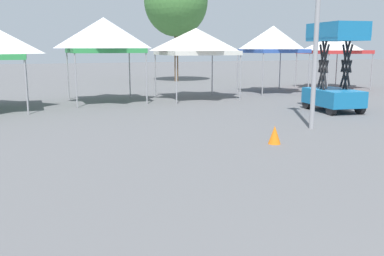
{
  "coord_description": "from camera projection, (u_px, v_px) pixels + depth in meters",
  "views": [
    {
      "loc": [
        -2.54,
        -0.29,
        2.39
      ],
      "look_at": [
        -0.29,
        5.01,
        1.3
      ],
      "focal_mm": 39.62,
      "sensor_mm": 36.0,
      "label": 1
    }
  ],
  "objects": [
    {
      "name": "canopy_tent_far_left",
      "position": [
        104.0,
        35.0,
        18.6
      ],
      "size": [
        3.14,
        3.14,
        3.71
      ],
      "color": "#9E9EA3",
      "rests_on": "ground"
    },
    {
      "name": "canopy_tent_behind_left",
      "position": [
        196.0,
        42.0,
        19.96
      ],
      "size": [
        3.34,
        3.34,
        3.31
      ],
      "color": "#9E9EA3",
      "rests_on": "ground"
    },
    {
      "name": "canopy_tent_left_of_center",
      "position": [
        273.0,
        39.0,
        22.7
      ],
      "size": [
        3.02,
        3.02,
        3.56
      ],
      "color": "#9E9EA3",
      "rests_on": "ground"
    },
    {
      "name": "canopy_tent_center",
      "position": [
        334.0,
        44.0,
        25.2
      ],
      "size": [
        3.37,
        3.37,
        3.18
      ],
      "color": "#9E9EA3",
      "rests_on": "ground"
    },
    {
      "name": "scissor_lift",
      "position": [
        334.0,
        84.0,
        16.07
      ],
      "size": [
        1.73,
        2.48,
        3.31
      ],
      "color": "black",
      "rests_on": "ground"
    },
    {
      "name": "tree_behind_tents_left",
      "position": [
        176.0,
        1.0,
        29.9
      ],
      "size": [
        4.5,
        4.5,
        8.14
      ],
      "color": "brown",
      "rests_on": "ground"
    },
    {
      "name": "traffic_cone_lot_center",
      "position": [
        275.0,
        135.0,
        10.69
      ],
      "size": [
        0.32,
        0.32,
        0.47
      ],
      "primitive_type": "cone",
      "color": "orange",
      "rests_on": "ground"
    }
  ]
}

